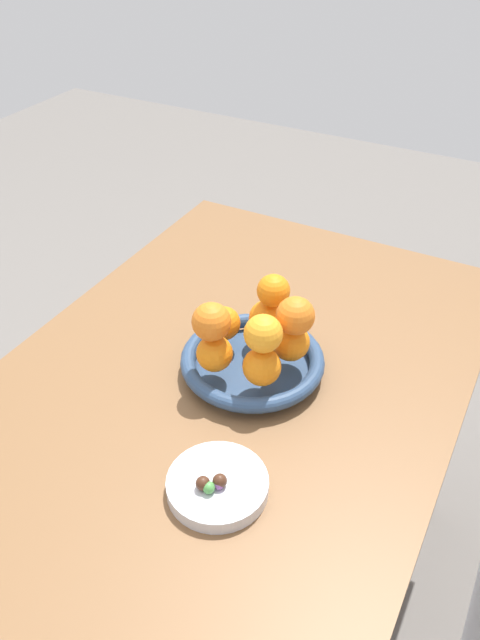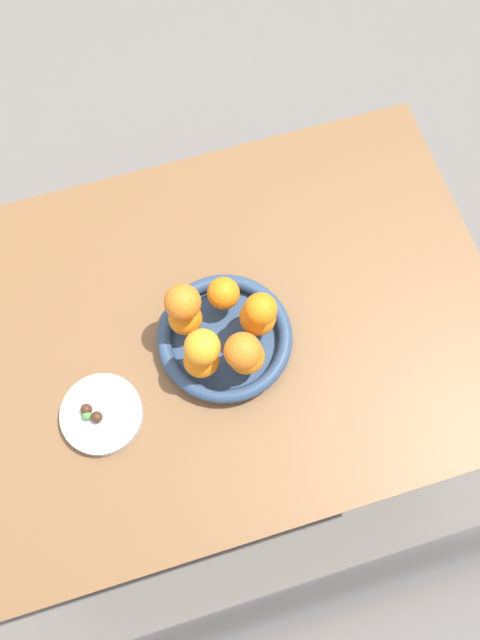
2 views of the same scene
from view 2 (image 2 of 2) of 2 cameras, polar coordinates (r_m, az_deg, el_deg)
The scene contains 17 objects.
ground_plane at distance 1.88m, azimuth -1.74°, elevation -8.48°, with size 6.00×6.00×0.00m, color slate.
dining_table at distance 1.25m, azimuth -2.59°, elevation -2.26°, with size 1.10×0.76×0.74m.
fruit_bowl at distance 1.14m, azimuth -1.40°, elevation -1.65°, with size 0.25×0.25×0.04m.
candy_dish at distance 1.14m, azimuth -12.51°, elevation -8.42°, with size 0.14×0.14×0.02m, color silver.
orange_0 at distance 1.07m, azimuth 0.57°, elevation -3.30°, with size 0.06×0.06×0.06m, color orange.
orange_1 at distance 1.10m, azimuth 1.63°, elevation 0.25°, with size 0.07×0.07×0.07m, color orange.
orange_2 at distance 1.12m, azimuth -1.53°, elevation 2.46°, with size 0.06×0.06×0.06m, color orange.
orange_3 at distance 1.10m, azimuth -5.02°, elevation 0.16°, with size 0.06×0.06×0.06m, color orange.
orange_4 at distance 1.08m, azimuth -3.57°, elevation -3.68°, with size 0.06×0.06×0.06m, color orange.
orange_5 at distance 1.04m, azimuth 1.90°, elevation 1.00°, with size 0.06×0.06×0.06m, color orange.
orange_6 at distance 1.05m, azimuth -5.27°, elevation 1.63°, with size 0.06×0.06×0.06m, color orange.
orange_7 at distance 1.01m, azimuth 0.25°, elevation -2.85°, with size 0.06×0.06×0.06m, color orange.
orange_8 at distance 1.02m, azimuth -3.47°, elevation -2.48°, with size 0.06×0.06×0.06m, color orange.
candy_ball_0 at distance 1.12m, azimuth -12.96°, elevation -8.64°, with size 0.02×0.02×0.02m, color #472819.
candy_ball_1 at distance 1.12m, azimuth -13.11°, elevation -8.72°, with size 0.02×0.02×0.02m, color #8C4C99.
candy_ball_2 at distance 1.12m, azimuth -13.87°, elevation -7.94°, with size 0.02×0.02×0.02m, color #472819.
candy_ball_3 at distance 1.12m, azimuth -13.82°, elevation -8.45°, with size 0.02×0.02×0.02m, color #4C9947.
Camera 2 is at (0.06, 0.39, 1.84)m, focal length 35.00 mm.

